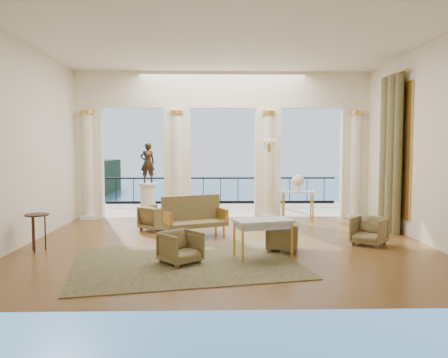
{
  "coord_description": "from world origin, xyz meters",
  "views": [
    {
      "loc": [
        -0.3,
        -9.69,
        2.16
      ],
      "look_at": [
        -0.04,
        0.6,
        1.44
      ],
      "focal_mm": 35.0,
      "sensor_mm": 36.0,
      "label": 1
    }
  ],
  "objects_px": {
    "armchair_a": "(181,246)",
    "console_table": "(298,196)",
    "game_table": "(263,223)",
    "statue": "(148,163)",
    "side_table": "(37,219)",
    "pedestal": "(148,202)",
    "armchair_b": "(369,229)",
    "settee": "(194,217)",
    "armchair_c": "(282,235)",
    "armchair_d": "(156,217)"
  },
  "relations": [
    {
      "from": "pedestal",
      "to": "console_table",
      "type": "relative_size",
      "value": 1.11
    },
    {
      "from": "statue",
      "to": "side_table",
      "type": "distance_m",
      "value": 4.51
    },
    {
      "from": "game_table",
      "to": "armchair_b",
      "type": "bearing_deg",
      "value": 8.43
    },
    {
      "from": "armchair_d",
      "to": "console_table",
      "type": "relative_size",
      "value": 0.71
    },
    {
      "from": "armchair_d",
      "to": "settee",
      "type": "distance_m",
      "value": 1.38
    },
    {
      "from": "armchair_a",
      "to": "settee",
      "type": "xyz_separation_m",
      "value": [
        0.14,
        2.49,
        0.16
      ]
    },
    {
      "from": "armchair_b",
      "to": "pedestal",
      "type": "relative_size",
      "value": 0.62
    },
    {
      "from": "armchair_b",
      "to": "side_table",
      "type": "distance_m",
      "value": 7.22
    },
    {
      "from": "armchair_a",
      "to": "game_table",
      "type": "xyz_separation_m",
      "value": [
        1.59,
        0.39,
        0.35
      ]
    },
    {
      "from": "armchair_a",
      "to": "pedestal",
      "type": "relative_size",
      "value": 0.6
    },
    {
      "from": "armchair_d",
      "to": "statue",
      "type": "relative_size",
      "value": 0.59
    },
    {
      "from": "armchair_c",
      "to": "side_table",
      "type": "distance_m",
      "value": 5.17
    },
    {
      "from": "pedestal",
      "to": "side_table",
      "type": "height_order",
      "value": "pedestal"
    },
    {
      "from": "armchair_c",
      "to": "side_table",
      "type": "bearing_deg",
      "value": -78.09
    },
    {
      "from": "armchair_c",
      "to": "pedestal",
      "type": "relative_size",
      "value": 0.59
    },
    {
      "from": "settee",
      "to": "pedestal",
      "type": "xyz_separation_m",
      "value": [
        -1.5,
        2.61,
        0.05
      ]
    },
    {
      "from": "armchair_a",
      "to": "side_table",
      "type": "height_order",
      "value": "side_table"
    },
    {
      "from": "game_table",
      "to": "side_table",
      "type": "height_order",
      "value": "side_table"
    },
    {
      "from": "pedestal",
      "to": "console_table",
      "type": "xyz_separation_m",
      "value": [
        4.47,
        -0.45,
        0.21
      ]
    },
    {
      "from": "settee",
      "to": "console_table",
      "type": "height_order",
      "value": "settee"
    },
    {
      "from": "armchair_b",
      "to": "armchair_d",
      "type": "relative_size",
      "value": 0.97
    },
    {
      "from": "game_table",
      "to": "statue",
      "type": "xyz_separation_m",
      "value": [
        -2.95,
        4.71,
        1.04
      ]
    },
    {
      "from": "armchair_c",
      "to": "pedestal",
      "type": "distance_m",
      "value": 5.34
    },
    {
      "from": "statue",
      "to": "console_table",
      "type": "distance_m",
      "value": 4.6
    },
    {
      "from": "armchair_d",
      "to": "side_table",
      "type": "height_order",
      "value": "side_table"
    },
    {
      "from": "armchair_b",
      "to": "armchair_d",
      "type": "distance_m",
      "value": 5.36
    },
    {
      "from": "armchair_a",
      "to": "armchair_b",
      "type": "height_order",
      "value": "armchair_b"
    },
    {
      "from": "game_table",
      "to": "statue",
      "type": "distance_m",
      "value": 5.66
    },
    {
      "from": "armchair_b",
      "to": "settee",
      "type": "height_order",
      "value": "settee"
    },
    {
      "from": "armchair_b",
      "to": "console_table",
      "type": "bearing_deg",
      "value": 146.53
    },
    {
      "from": "game_table",
      "to": "pedestal",
      "type": "relative_size",
      "value": 1.1
    },
    {
      "from": "armchair_c",
      "to": "side_table",
      "type": "height_order",
      "value": "side_table"
    },
    {
      "from": "side_table",
      "to": "armchair_b",
      "type": "bearing_deg",
      "value": 3.4
    },
    {
      "from": "armchair_c",
      "to": "pedestal",
      "type": "height_order",
      "value": "pedestal"
    },
    {
      "from": "armchair_a",
      "to": "console_table",
      "type": "distance_m",
      "value": 5.61
    },
    {
      "from": "armchair_c",
      "to": "statue",
      "type": "xyz_separation_m",
      "value": [
        -3.43,
        4.08,
        1.4
      ]
    },
    {
      "from": "side_table",
      "to": "settee",
      "type": "bearing_deg",
      "value": 23.74
    },
    {
      "from": "armchair_a",
      "to": "statue",
      "type": "bearing_deg",
      "value": 63.74
    },
    {
      "from": "statue",
      "to": "console_table",
      "type": "relative_size",
      "value": 1.19
    },
    {
      "from": "armchair_d",
      "to": "game_table",
      "type": "bearing_deg",
      "value": 170.26
    },
    {
      "from": "side_table",
      "to": "console_table",
      "type": "bearing_deg",
      "value": 29.98
    },
    {
      "from": "armchair_b",
      "to": "settee",
      "type": "relative_size",
      "value": 0.42
    },
    {
      "from": "armchair_a",
      "to": "side_table",
      "type": "xyz_separation_m",
      "value": [
        -3.09,
        1.07,
        0.34
      ]
    },
    {
      "from": "armchair_a",
      "to": "armchair_c",
      "type": "height_order",
      "value": "armchair_a"
    },
    {
      "from": "armchair_d",
      "to": "game_table",
      "type": "distance_m",
      "value": 3.91
    },
    {
      "from": "game_table",
      "to": "pedestal",
      "type": "height_order",
      "value": "pedestal"
    },
    {
      "from": "game_table",
      "to": "statue",
      "type": "relative_size",
      "value": 1.03
    },
    {
      "from": "pedestal",
      "to": "side_table",
      "type": "xyz_separation_m",
      "value": [
        -1.73,
        -4.03,
        0.14
      ]
    },
    {
      "from": "armchair_a",
      "to": "console_table",
      "type": "xyz_separation_m",
      "value": [
        3.11,
        4.65,
        0.42
      ]
    },
    {
      "from": "armchair_d",
      "to": "settee",
      "type": "xyz_separation_m",
      "value": [
        1.04,
        -0.89,
        0.14
      ]
    }
  ]
}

